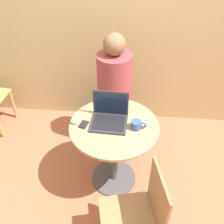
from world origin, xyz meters
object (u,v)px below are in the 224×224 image
at_px(chair_empty, 138,216).
at_px(person_seated, 114,98).
at_px(laptop, 109,116).
at_px(cell_phone, 84,124).

relative_size(chair_empty, person_seated, 0.68).
relative_size(laptop, person_seated, 0.24).
height_order(laptop, cell_phone, laptop).
bearing_deg(person_seated, cell_phone, -106.91).
height_order(cell_phone, person_seated, person_seated).
distance_m(cell_phone, chair_empty, 0.83).
bearing_deg(laptop, cell_phone, -161.83).
bearing_deg(cell_phone, laptop, 18.17).
distance_m(chair_empty, person_seated, 1.30).
bearing_deg(chair_empty, laptop, 111.48).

